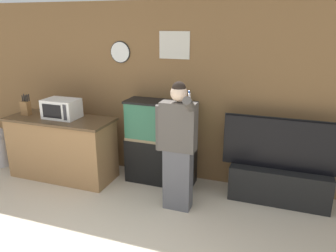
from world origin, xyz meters
TOP-DOWN VIEW (x-y plane):
  - wall_back_paneled at (-0.00, 2.96)m, footprint 10.00×0.08m
  - counter_island at (-1.41, 2.31)m, footprint 1.63×0.65m
  - microwave at (-1.37, 2.34)m, footprint 0.51×0.35m
  - knife_block at (-1.99, 2.28)m, footprint 0.13×0.10m
  - aquarium_on_stand at (0.07, 2.65)m, footprint 1.02×0.39m
  - tv_on_stand at (1.75, 2.64)m, footprint 1.54×0.40m
  - person_standing at (0.52, 2.04)m, footprint 0.52×0.39m
  - trash_bin at (-2.66, 2.30)m, footprint 0.29×0.29m

SIDE VIEW (x-z plane):
  - trash_bin at x=-2.66m, z-range 0.01..0.67m
  - tv_on_stand at x=1.75m, z-range -0.23..0.92m
  - counter_island at x=-1.41m, z-range 0.00..0.95m
  - aquarium_on_stand at x=0.07m, z-range 0.00..1.24m
  - person_standing at x=0.52m, z-range 0.03..1.69m
  - knife_block at x=-1.99m, z-range 0.90..1.22m
  - microwave at x=-1.37m, z-range 0.94..1.23m
  - wall_back_paneled at x=0.00m, z-range 0.00..2.60m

